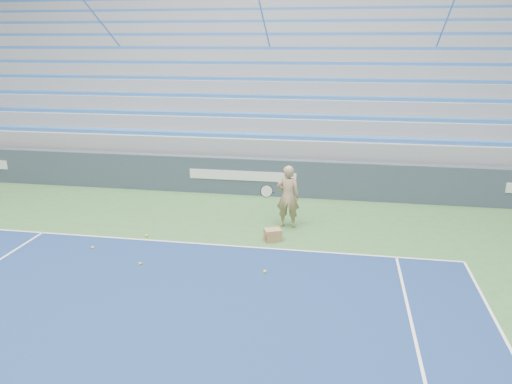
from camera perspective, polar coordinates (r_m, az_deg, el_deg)
sponsor_barrier at (r=14.88m, az=-1.45°, el=1.85°), size 30.00×0.32×1.10m
bleachers at (r=20.11m, az=1.75°, el=11.03°), size 31.00×9.15×7.30m
tennis_player at (r=12.17m, az=3.64°, el=-0.51°), size 0.90×0.81×1.56m
ball_box at (r=11.50m, az=1.94°, el=-4.93°), size 0.45×0.42×0.28m
tennis_ball_0 at (r=10.00m, az=1.01°, el=-9.09°), size 0.07×0.07×0.07m
tennis_ball_1 at (r=12.02m, az=-12.37°, el=-4.90°), size 0.07×0.07×0.07m
tennis_ball_2 at (r=11.67m, az=-18.16°, el=-6.05°), size 0.07×0.07×0.07m
tennis_ball_3 at (r=10.60m, az=-13.10°, el=-7.99°), size 0.07×0.07×0.07m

